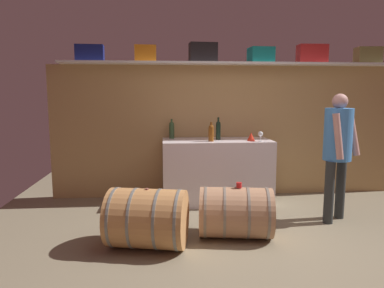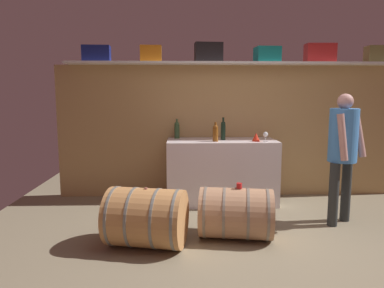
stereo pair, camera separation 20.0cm
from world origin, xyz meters
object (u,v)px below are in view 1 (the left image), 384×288
object	(u,v)px
toolcase_black	(203,53)
tasting_cup	(239,185)
toolcase_orange	(145,54)
winemaker_pouring	(338,144)
wine_bottle_amber	(211,133)
toolcase_olive	(368,55)
toolcase_navy	(90,53)
wine_bottle_dark	(218,130)
wine_bottle_green	(172,130)
wine_barrel_far	(147,218)
toolcase_red	(312,54)
wine_glass	(261,134)
wine_barrel_near	(236,212)
toolcase_teal	(261,55)
red_funnel	(251,137)
work_cabinet	(217,171)

from	to	relation	value
toolcase_black	tasting_cup	world-z (taller)	toolcase_black
toolcase_orange	winemaker_pouring	world-z (taller)	toolcase_orange
wine_bottle_amber	toolcase_olive	bearing A→B (deg)	9.24
toolcase_navy	wine_bottle_dark	world-z (taller)	toolcase_navy
toolcase_black	wine_bottle_amber	xyz separation A→B (m)	(0.07, -0.40, -1.14)
wine_bottle_green	wine_barrel_far	size ratio (longest dim) A/B	0.33
toolcase_red	wine_bottle_dark	world-z (taller)	toolcase_red
wine_bottle_green	tasting_cup	xyz separation A→B (m)	(0.69, -1.57, -0.46)
toolcase_orange	tasting_cup	distance (m)	2.48
wine_glass	wine_barrel_near	bearing A→B (deg)	-116.92
toolcase_orange	wine_bottle_green	xyz separation A→B (m)	(0.37, -0.02, -1.11)
toolcase_navy	toolcase_olive	size ratio (longest dim) A/B	1.10
toolcase_orange	wine_barrel_near	xyz separation A→B (m)	(1.04, -1.59, -1.89)
toolcase_orange	winemaker_pouring	distance (m)	2.92
toolcase_navy	toolcase_black	size ratio (longest dim) A/B	0.98
toolcase_teal	wine_barrel_near	size ratio (longest dim) A/B	0.40
toolcase_teal	toolcase_olive	distance (m)	1.67
wine_bottle_green	red_funnel	world-z (taller)	wine_bottle_green
toolcase_red	red_funnel	size ratio (longest dim) A/B	3.60
wine_bottle_green	red_funnel	xyz separation A→B (m)	(1.12, -0.37, -0.07)
toolcase_teal	wine_bottle_dark	distance (m)	1.30
wine_bottle_green	wine_barrel_near	world-z (taller)	wine_bottle_green
wine_bottle_dark	tasting_cup	world-z (taller)	wine_bottle_dark
work_cabinet	tasting_cup	bearing A→B (deg)	-88.19
toolcase_navy	wine_bottle_dark	xyz separation A→B (m)	(1.84, -0.23, -1.10)
wine_bottle_green	wine_barrel_far	distance (m)	1.93
toolcase_navy	toolcase_black	bearing A→B (deg)	-3.13
toolcase_black	wine_bottle_dark	size ratio (longest dim) A/B	1.22
toolcase_red	wine_bottle_amber	xyz separation A→B (m)	(-1.59, -0.40, -1.14)
toolcase_orange	wine_bottle_dark	xyz separation A→B (m)	(1.05, -0.23, -1.10)
toolcase_red	red_funnel	bearing A→B (deg)	-157.79
toolcase_black	work_cabinet	distance (m)	1.76
toolcase_olive	tasting_cup	xyz separation A→B (m)	(-2.32, -1.59, -1.58)
toolcase_red	wine_barrel_near	xyz separation A→B (m)	(-1.47, -1.59, -1.91)
toolcase_black	wine_glass	distance (m)	1.47
toolcase_red	tasting_cup	world-z (taller)	toolcase_red
work_cabinet	red_funnel	distance (m)	0.72
red_funnel	wine_barrel_near	size ratio (longest dim) A/B	0.14
toolcase_black	toolcase_teal	size ratio (longest dim) A/B	1.16
toolcase_black	tasting_cup	xyz separation A→B (m)	(0.22, -1.59, -1.60)
toolcase_teal	toolcase_red	world-z (taller)	toolcase_red
toolcase_red	toolcase_black	bearing A→B (deg)	-179.07
toolcase_orange	wine_bottle_green	distance (m)	1.17
wine_bottle_dark	tasting_cup	distance (m)	1.44
toolcase_teal	wine_bottle_amber	bearing A→B (deg)	-157.00
toolcase_navy	toolcase_teal	bearing A→B (deg)	-3.13
wine_glass	wine_bottle_amber	bearing A→B (deg)	175.74
toolcase_black	red_funnel	world-z (taller)	toolcase_black
toolcase_teal	wine_barrel_far	world-z (taller)	toolcase_teal
toolcase_orange	red_funnel	bearing A→B (deg)	-17.32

